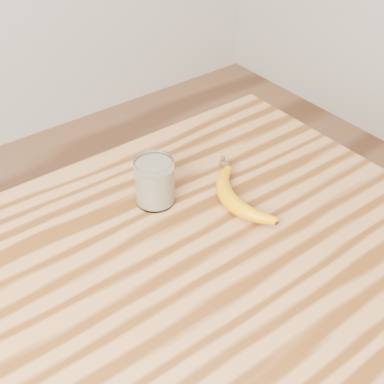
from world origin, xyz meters
TOP-DOWN VIEW (x-y plane):
  - room at (0.00, 0.00)m, footprint 4.04×4.04m
  - table at (0.00, 0.00)m, footprint 1.20×0.80m
  - smoothie_glass at (0.13, 0.18)m, footprint 0.08×0.08m
  - banana at (0.24, 0.07)m, footprint 0.16×0.29m

SIDE VIEW (x-z plane):
  - table at x=0.00m, z-range 0.32..1.22m
  - banana at x=0.24m, z-range 0.90..0.93m
  - smoothie_glass at x=0.13m, z-range 0.90..1.00m
  - room at x=0.00m, z-range 0.00..2.70m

